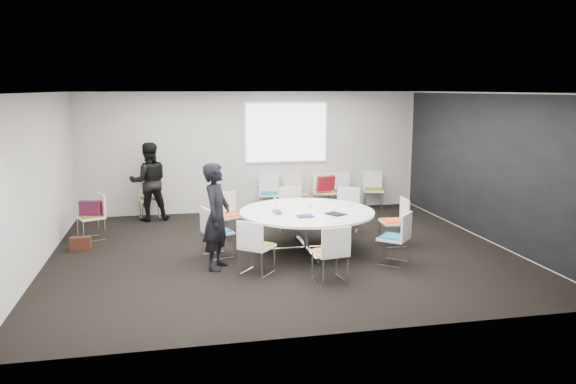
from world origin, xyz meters
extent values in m
cube|color=black|center=(0.00, 0.00, -0.02)|extent=(8.00, 7.00, 0.04)
cube|color=white|center=(0.00, 0.00, 2.82)|extent=(8.00, 7.00, 0.04)
cube|color=#BAB5B0|center=(0.00, 3.52, 1.40)|extent=(8.00, 0.04, 2.80)
cube|color=#BAB5B0|center=(0.00, -3.52, 1.40)|extent=(8.00, 0.04, 2.80)
cube|color=#BAB5B0|center=(-4.02, 0.00, 1.40)|extent=(0.04, 7.00, 2.80)
cube|color=#BAB5B0|center=(4.02, 0.00, 1.40)|extent=(0.04, 7.00, 2.80)
cube|color=black|center=(3.99, 0.00, 1.40)|extent=(0.01, 6.94, 2.74)
cube|color=silver|center=(0.45, -0.03, 0.04)|extent=(0.90, 0.90, 0.08)
cylinder|color=silver|center=(0.45, -0.03, 0.36)|extent=(0.10, 0.10, 0.65)
cylinder|color=white|center=(0.45, -0.03, 0.71)|extent=(2.39, 2.39, 0.04)
cube|color=white|center=(0.80, 3.46, 1.85)|extent=(1.90, 0.03, 1.35)
cube|color=silver|center=(2.09, -0.03, 0.21)|extent=(0.45, 0.45, 0.42)
cube|color=white|center=(2.09, -0.03, 0.44)|extent=(0.48, 0.50, 0.04)
cube|color=#D64813|center=(2.09, -0.03, 0.47)|extent=(0.41, 0.43, 0.03)
cube|color=white|center=(2.30, -0.05, 0.67)|extent=(0.08, 0.46, 0.42)
cube|color=silver|center=(1.56, 1.12, 0.21)|extent=(0.56, 0.56, 0.42)
cube|color=white|center=(1.56, 1.12, 0.44)|extent=(0.61, 0.60, 0.04)
cube|color=#0B6D7C|center=(1.56, 1.12, 0.47)|extent=(0.53, 0.52, 0.03)
cube|color=white|center=(1.66, 1.30, 0.67)|extent=(0.43, 0.24, 0.42)
cube|color=silver|center=(0.44, 1.38, 0.21)|extent=(0.51, 0.51, 0.42)
cube|color=white|center=(0.44, 1.38, 0.44)|extent=(0.56, 0.54, 0.04)
cube|color=olive|center=(0.44, 1.38, 0.47)|extent=(0.48, 0.47, 0.03)
cube|color=white|center=(0.50, 1.59, 0.67)|extent=(0.45, 0.15, 0.42)
cube|color=silver|center=(-0.79, 1.10, 0.21)|extent=(0.55, 0.55, 0.42)
cube|color=white|center=(-0.79, 1.10, 0.44)|extent=(0.60, 0.59, 0.04)
cube|color=#CE5113|center=(-0.79, 1.10, 0.47)|extent=(0.52, 0.51, 0.03)
cube|color=white|center=(-0.88, 1.29, 0.67)|extent=(0.44, 0.21, 0.42)
cube|color=silver|center=(-1.14, -0.10, 0.21)|extent=(0.53, 0.53, 0.42)
cube|color=white|center=(-1.14, -0.10, 0.44)|extent=(0.56, 0.58, 0.04)
cube|color=#0A557D|center=(-1.14, -0.10, 0.47)|extent=(0.49, 0.50, 0.03)
cube|color=white|center=(-1.34, -0.16, 0.67)|extent=(0.18, 0.45, 0.42)
cube|color=silver|center=(-0.61, -1.13, 0.21)|extent=(0.59, 0.59, 0.42)
cube|color=white|center=(-0.61, -1.13, 0.44)|extent=(0.63, 0.63, 0.04)
cube|color=olive|center=(-0.61, -1.13, 0.47)|extent=(0.55, 0.55, 0.03)
cube|color=white|center=(-0.74, -1.29, 0.67)|extent=(0.38, 0.32, 0.42)
cube|color=silver|center=(0.41, -1.69, 0.21)|extent=(0.48, 0.48, 0.42)
cube|color=white|center=(0.41, -1.69, 0.44)|extent=(0.52, 0.50, 0.04)
cube|color=#D26111|center=(0.41, -1.69, 0.47)|extent=(0.45, 0.44, 0.03)
cube|color=white|center=(0.44, -1.90, 0.67)|extent=(0.46, 0.10, 0.42)
cube|color=silver|center=(1.66, -1.10, 0.21)|extent=(0.59, 0.59, 0.42)
cube|color=white|center=(1.66, -1.10, 0.44)|extent=(0.63, 0.64, 0.04)
cube|color=#0B5B87|center=(1.66, -1.10, 0.47)|extent=(0.55, 0.55, 0.03)
cube|color=white|center=(1.82, -1.24, 0.67)|extent=(0.33, 0.37, 0.42)
cube|color=silver|center=(0.32, 3.15, 0.21)|extent=(0.48, 0.48, 0.42)
cube|color=white|center=(0.32, 3.15, 0.44)|extent=(0.52, 0.50, 0.04)
cube|color=#0C6483|center=(0.32, 3.15, 0.47)|extent=(0.45, 0.44, 0.03)
cube|color=white|center=(0.35, 3.36, 0.67)|extent=(0.46, 0.10, 0.42)
cube|color=silver|center=(0.95, 3.15, 0.21)|extent=(0.47, 0.47, 0.42)
cube|color=white|center=(0.95, 3.15, 0.44)|extent=(0.51, 0.50, 0.04)
cube|color=brown|center=(0.95, 3.15, 0.47)|extent=(0.45, 0.43, 0.03)
cube|color=white|center=(0.92, 3.36, 0.67)|extent=(0.46, 0.10, 0.42)
cube|color=silver|center=(1.62, 3.12, 0.21)|extent=(0.49, 0.49, 0.42)
cube|color=white|center=(1.62, 3.12, 0.44)|extent=(0.53, 0.51, 0.04)
cube|color=#CF5A16|center=(1.62, 3.12, 0.47)|extent=(0.46, 0.44, 0.03)
cube|color=white|center=(1.66, 3.32, 0.67)|extent=(0.46, 0.12, 0.42)
cube|color=silver|center=(2.08, 3.10, 0.21)|extent=(0.45, 0.45, 0.42)
cube|color=white|center=(2.08, 3.10, 0.44)|extent=(0.49, 0.47, 0.04)
cube|color=#0C667B|center=(2.08, 3.10, 0.47)|extent=(0.43, 0.41, 0.03)
cube|color=white|center=(2.10, 3.31, 0.67)|extent=(0.46, 0.07, 0.42)
cube|color=silver|center=(2.88, 3.15, 0.21)|extent=(0.51, 0.51, 0.42)
cube|color=white|center=(2.88, 3.15, 0.44)|extent=(0.55, 0.54, 0.04)
cube|color=olive|center=(2.88, 3.15, 0.47)|extent=(0.48, 0.47, 0.03)
cube|color=white|center=(2.94, 3.35, 0.67)|extent=(0.45, 0.15, 0.42)
cube|color=silver|center=(-3.42, 1.53, 0.21)|extent=(0.55, 0.55, 0.42)
cube|color=white|center=(-3.42, 1.53, 0.44)|extent=(0.59, 0.60, 0.04)
cube|color=#6D6718|center=(-3.42, 1.53, 0.47)|extent=(0.51, 0.52, 0.03)
cube|color=white|center=(-3.23, 1.61, 0.67)|extent=(0.22, 0.44, 0.42)
cube|color=silver|center=(-2.37, 3.12, 0.21)|extent=(0.49, 0.49, 0.42)
cube|color=white|center=(-2.37, 3.12, 0.44)|extent=(0.53, 0.51, 0.04)
cube|color=brown|center=(-2.37, 3.12, 0.47)|extent=(0.46, 0.44, 0.03)
cube|color=white|center=(-2.41, 3.33, 0.67)|extent=(0.46, 0.12, 0.42)
imported|color=black|center=(-1.20, -0.71, 0.86)|extent=(0.62, 0.74, 1.72)
imported|color=black|center=(-2.37, 2.97, 0.86)|extent=(0.91, 0.75, 1.73)
imported|color=#333338|center=(-0.05, -0.08, 0.74)|extent=(0.22, 0.34, 0.03)
cube|color=silver|center=(-0.12, -0.02, 0.86)|extent=(0.05, 0.30, 0.22)
cube|color=black|center=(0.86, -0.43, 0.74)|extent=(0.34, 0.37, 0.02)
cube|color=navy|center=(0.31, -0.49, 0.74)|extent=(0.27, 0.21, 0.03)
cube|color=silver|center=(0.91, 0.12, 0.73)|extent=(0.35, 0.37, 0.00)
cube|color=silver|center=(1.20, -0.08, 0.73)|extent=(0.33, 0.25, 0.00)
cylinder|color=white|center=(0.55, 0.19, 0.78)|extent=(0.08, 0.08, 0.09)
cube|color=black|center=(0.99, -0.47, 0.73)|extent=(0.15, 0.11, 0.01)
cube|color=#51152E|center=(-3.42, 1.53, 0.62)|extent=(0.42, 0.26, 0.28)
cube|color=#3A1E12|center=(-3.53, 0.84, 0.12)|extent=(0.36, 0.16, 0.24)
cube|color=#AB1520|center=(1.62, 2.91, 0.70)|extent=(0.47, 0.27, 0.36)
camera|label=1|loc=(-1.86, -9.49, 2.87)|focal=35.00mm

